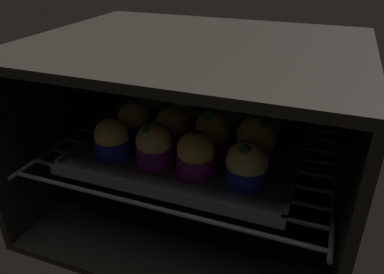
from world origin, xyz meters
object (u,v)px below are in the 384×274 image
object	(u,v)px
muffin_row1_col0	(134,121)
muffin_row1_col3	(256,139)
muffin_row2_col1	(187,111)
muffin_row2_col2	(224,116)
muffin_row0_col1	(154,145)
muffin_row0_col0	(112,139)
muffin_row1_col2	(213,132)
muffin_row0_col3	(247,165)
muffin_row1_col1	(172,127)
muffin_row2_col0	(154,105)
muffin_row2_col3	(264,123)
baking_tray	(192,149)
muffin_row0_col2	(196,155)

from	to	relation	value
muffin_row1_col0	muffin_row1_col3	bearing A→B (deg)	0.78
muffin_row2_col1	muffin_row2_col2	world-z (taller)	muffin_row2_col2
muffin_row0_col1	muffin_row2_col1	distance (cm)	16.54
muffin_row0_col0	muffin_row1_col2	xyz separation A→B (cm)	(16.51, 8.75, 0.43)
muffin_row0_col0	muffin_row0_col3	world-z (taller)	muffin_row0_col3
muffin_row1_col1	muffin_row0_col3	bearing A→B (deg)	-27.07
muffin_row2_col0	muffin_row2_col1	world-z (taller)	muffin_row2_col0
muffin_row1_col2	muffin_row2_col3	bearing A→B (deg)	45.00
muffin_row0_col0	muffin_row0_col3	xyz separation A→B (cm)	(25.31, -0.27, 0.18)
baking_tray	muffin_row0_col3	bearing A→B (deg)	-34.11
muffin_row0_col0	muffin_row2_col3	world-z (taller)	muffin_row2_col3
muffin_row2_col2	muffin_row2_col3	size ratio (longest dim) A/B	1.09
muffin_row0_col2	muffin_row2_col0	bearing A→B (deg)	133.62
muffin_row2_col0	muffin_row0_col2	bearing A→B (deg)	-46.38
muffin_row0_col0	muffin_row0_col2	world-z (taller)	muffin_row0_col2
muffin_row0_col0	muffin_row0_col1	world-z (taller)	muffin_row0_col1
baking_tray	muffin_row0_col2	world-z (taller)	muffin_row0_col2
muffin_row2_col2	muffin_row1_col0	bearing A→B (deg)	-153.52
muffin_row0_col3	muffin_row2_col2	world-z (taller)	muffin_row2_col2
muffin_row0_col3	muffin_row1_col3	distance (cm)	8.78
muffin_row1_col3	muffin_row2_col1	bearing A→B (deg)	153.25
muffin_row0_col2	muffin_row2_col1	bearing A→B (deg)	116.11
muffin_row0_col3	muffin_row1_col2	distance (cm)	12.61
muffin_row1_col1	muffin_row1_col2	distance (cm)	8.24
muffin_row0_col1	muffin_row2_col0	bearing A→B (deg)	116.52
muffin_row2_col1	muffin_row2_col3	xyz separation A→B (cm)	(16.61, -0.09, 0.15)
muffin_row0_col1	muffin_row2_col3	distance (cm)	23.15
muffin_row0_col1	muffin_row1_col3	world-z (taller)	muffin_row1_col3
muffin_row0_col1	baking_tray	bearing A→B (deg)	62.56
baking_tray	muffin_row2_col3	distance (cm)	15.38
baking_tray	muffin_row1_col2	size ratio (longest dim) A/B	4.73
muffin_row2_col3	muffin_row2_col1	bearing A→B (deg)	179.68
baking_tray	muffin_row0_col1	world-z (taller)	muffin_row0_col1
muffin_row0_col0	muffin_row2_col2	size ratio (longest dim) A/B	0.89
muffin_row2_col3	muffin_row1_col1	bearing A→B (deg)	-152.65
muffin_row1_col2	muffin_row0_col3	bearing A→B (deg)	-45.71
muffin_row0_col3	muffin_row1_col0	bearing A→B (deg)	161.53
muffin_row0_col1	muffin_row1_col3	size ratio (longest dim) A/B	0.91
muffin_row1_col1	muffin_row2_col0	world-z (taller)	muffin_row2_col0
muffin_row0_col3	muffin_row1_col1	bearing A→B (deg)	152.93
muffin_row0_col0	muffin_row0_col3	size ratio (longest dim) A/B	0.96
muffin_row0_col3	muffin_row2_col2	size ratio (longest dim) A/B	0.92
baking_tray	muffin_row1_col0	xyz separation A→B (cm)	(-12.41, -0.26, 4.02)
muffin_row2_col2	muffin_row0_col2	bearing A→B (deg)	-90.23
muffin_row1_col0	muffin_row1_col1	distance (cm)	8.22
muffin_row1_col1	muffin_row1_col2	bearing A→B (deg)	2.23
muffin_row2_col0	muffin_row2_col2	size ratio (longest dim) A/B	0.97
baking_tray	muffin_row0_col1	size ratio (longest dim) A/B	5.38
baking_tray	muffin_row0_col3	xyz separation A→B (cm)	(12.82, -8.68, 4.10)
muffin_row0_col0	muffin_row1_col0	size ratio (longest dim) A/B	0.94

